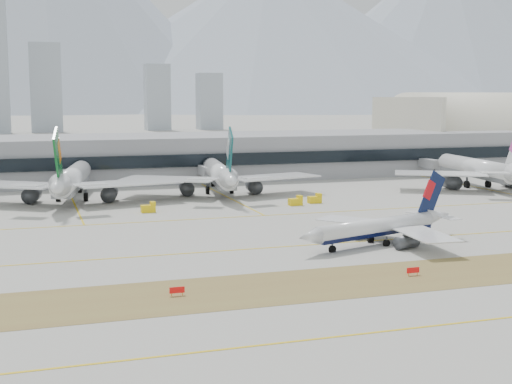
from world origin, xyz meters
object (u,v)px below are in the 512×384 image
object	(u,v)px
widebody_china_air	(480,170)
widebody_eva	(71,181)
widebody_cathay	(220,175)
terminal	(152,157)
hangar	(494,161)
taxiing_airliner	(381,227)

from	to	relation	value
widebody_china_air	widebody_eva	bearing A→B (deg)	92.85
widebody_eva	widebody_cathay	bearing A→B (deg)	-75.89
widebody_china_air	terminal	world-z (taller)	widebody_china_air
widebody_cathay	hangar	size ratio (longest dim) A/B	0.64
widebody_china_air	hangar	bearing A→B (deg)	-31.89
widebody_eva	hangar	size ratio (longest dim) A/B	0.65
widebody_china_air	terminal	bearing A→B (deg)	65.94
taxiing_airliner	widebody_cathay	bearing A→B (deg)	-99.95
terminal	hangar	distance (m)	156.05
taxiing_airliner	widebody_eva	size ratio (longest dim) A/B	0.66
widebody_eva	terminal	xyz separation A→B (m)	(29.97, 47.14, 1.76)
widebody_cathay	terminal	world-z (taller)	widebody_cathay
taxiing_airliner	widebody_china_air	distance (m)	96.52
taxiing_airliner	widebody_eva	xyz separation A→B (m)	(-53.65, 76.00, 2.47)
widebody_china_air	hangar	size ratio (longest dim) A/B	0.65
taxiing_airliner	widebody_china_air	bearing A→B (deg)	-154.13
hangar	terminal	bearing A→B (deg)	-172.57
taxiing_airliner	hangar	size ratio (longest dim) A/B	0.43
widebody_eva	widebody_china_air	xyz separation A→B (m)	(123.03, -8.94, -0.11)
taxiing_airliner	widebody_eva	bearing A→B (deg)	-72.94
hangar	widebody_eva	bearing A→B (deg)	-159.96
taxiing_airliner	widebody_china_air	world-z (taller)	widebody_china_air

